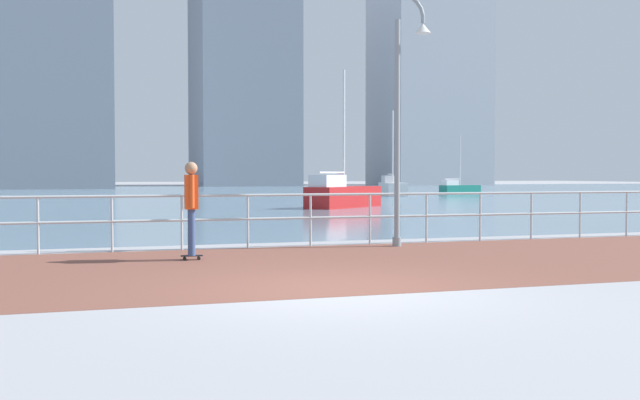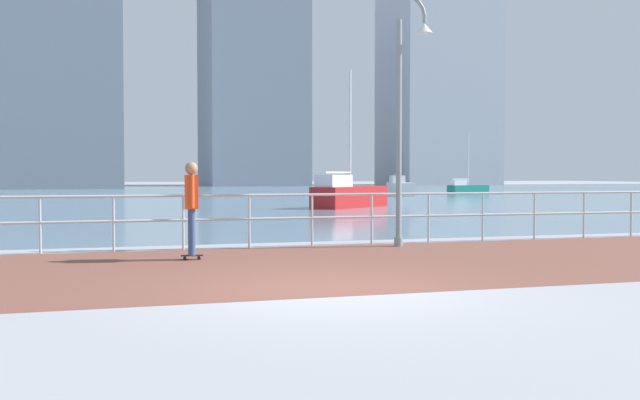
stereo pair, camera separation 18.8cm
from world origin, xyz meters
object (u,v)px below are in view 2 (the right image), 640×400
object	(u,v)px
lamppost	(406,106)
sailboat_teal	(467,189)
sailboat_gray	(400,188)
sailboat_red	(348,194)
skateboarder	(192,201)

from	to	relation	value
lamppost	sailboat_teal	size ratio (longest dim) A/B	1.16
lamppost	sailboat_teal	distance (m)	42.83
sailboat_gray	sailboat_red	distance (m)	20.15
lamppost	sailboat_teal	world-z (taller)	lamppost
lamppost	sailboat_gray	distance (m)	38.65
lamppost	sailboat_red	xyz separation A→B (m)	(4.83, 18.12, -2.44)
sailboat_gray	lamppost	bearing A→B (deg)	-112.68
lamppost	skateboarder	xyz separation A→B (m)	(-4.78, -1.17, -1.97)
sailboat_teal	sailboat_gray	bearing A→B (deg)	-166.70
lamppost	sailboat_red	distance (m)	18.91
sailboat_red	sailboat_gray	bearing A→B (deg)	60.11
sailboat_red	lamppost	bearing A→B (deg)	-104.94
sailboat_teal	skateboarder	bearing A→B (deg)	-124.22
skateboarder	lamppost	bearing A→B (deg)	13.79
sailboat_red	sailboat_teal	world-z (taller)	sailboat_red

